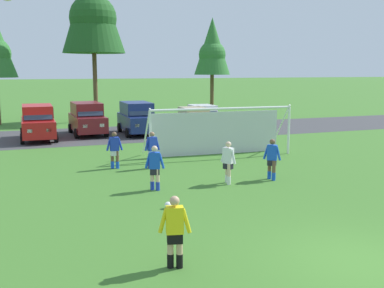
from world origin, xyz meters
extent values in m
plane|color=#3D7028|center=(0.00, 15.00, 0.00)|extent=(400.00, 400.00, 0.00)
cube|color=#3D3D3F|center=(0.00, 22.62, 0.00)|extent=(52.00, 8.40, 0.01)
sphere|color=white|center=(-2.87, 5.36, 0.11)|extent=(0.22, 0.22, 0.22)
sphere|color=black|center=(-2.87, 5.36, 0.12)|extent=(0.08, 0.08, 0.08)
sphere|color=red|center=(-2.81, 5.36, 0.11)|extent=(0.07, 0.07, 0.07)
cylinder|color=white|center=(5.84, 12.28, 1.22)|extent=(0.12, 0.12, 2.44)
cylinder|color=white|center=(-1.47, 12.66, 1.22)|extent=(0.12, 0.12, 2.44)
cylinder|color=white|center=(2.19, 12.47, 2.44)|extent=(7.32, 0.50, 0.12)
cylinder|color=white|center=(5.89, 13.18, 1.34)|extent=(0.18, 1.95, 2.46)
cylinder|color=white|center=(-1.42, 13.56, 1.34)|extent=(0.18, 1.95, 2.46)
cube|color=silver|center=(2.24, 13.47, 1.10)|extent=(6.95, 0.40, 2.20)
cylinder|color=tan|center=(-4.10, 1.20, 0.40)|extent=(0.14, 0.14, 0.80)
cylinder|color=tan|center=(-3.91, 1.13, 0.40)|extent=(0.14, 0.14, 0.80)
cylinder|color=black|center=(-4.10, 1.20, 0.16)|extent=(0.15, 0.15, 0.32)
cylinder|color=black|center=(-3.91, 1.13, 0.16)|extent=(0.15, 0.15, 0.32)
cube|color=black|center=(-4.01, 1.16, 0.72)|extent=(0.38, 0.29, 0.28)
cube|color=yellow|center=(-4.01, 1.16, 1.10)|extent=(0.42, 0.32, 0.60)
sphere|color=tan|center=(-4.01, 1.16, 1.53)|extent=(0.22, 0.22, 0.22)
cylinder|color=yellow|center=(-4.24, 1.26, 1.08)|extent=(0.24, 0.14, 0.55)
cylinder|color=yellow|center=(-3.77, 1.07, 1.08)|extent=(0.24, 0.14, 0.55)
cylinder|color=brown|center=(2.15, 7.44, 0.40)|extent=(0.14, 0.14, 0.80)
cylinder|color=brown|center=(2.12, 7.72, 0.40)|extent=(0.14, 0.14, 0.80)
cylinder|color=blue|center=(2.15, 7.44, 0.16)|extent=(0.15, 0.15, 0.32)
cylinder|color=blue|center=(2.12, 7.72, 0.16)|extent=(0.15, 0.15, 0.32)
cube|color=black|center=(2.13, 7.58, 0.72)|extent=(0.40, 0.38, 0.28)
cube|color=blue|center=(2.13, 7.58, 1.10)|extent=(0.45, 0.42, 0.60)
sphere|color=brown|center=(2.13, 7.58, 1.53)|extent=(0.22, 0.22, 0.22)
cylinder|color=blue|center=(2.31, 7.39, 1.08)|extent=(0.24, 0.21, 0.55)
cylinder|color=blue|center=(1.96, 7.76, 1.08)|extent=(0.24, 0.21, 0.55)
cylinder|color=beige|center=(0.22, 7.47, 0.40)|extent=(0.14, 0.14, 0.80)
cylinder|color=beige|center=(0.27, 7.74, 0.40)|extent=(0.14, 0.14, 0.80)
cylinder|color=white|center=(0.22, 7.47, 0.16)|extent=(0.15, 0.15, 0.32)
cylinder|color=white|center=(0.27, 7.74, 0.16)|extent=(0.15, 0.15, 0.32)
cube|color=black|center=(0.24, 7.60, 0.72)|extent=(0.37, 0.40, 0.28)
cube|color=white|center=(0.24, 7.60, 1.10)|extent=(0.41, 0.45, 0.60)
sphere|color=beige|center=(0.24, 7.60, 1.53)|extent=(0.22, 0.22, 0.22)
cylinder|color=white|center=(0.35, 7.37, 1.08)|extent=(0.20, 0.24, 0.55)
cylinder|color=white|center=(0.14, 7.84, 1.08)|extent=(0.20, 0.24, 0.55)
cylinder|color=#936B4C|center=(-1.64, 11.21, 0.40)|extent=(0.14, 0.14, 0.80)
cylinder|color=#936B4C|center=(-1.87, 11.32, 0.40)|extent=(0.14, 0.14, 0.80)
cylinder|color=#232D99|center=(-1.64, 11.21, 0.16)|extent=(0.15, 0.15, 0.32)
cylinder|color=#232D99|center=(-1.87, 11.32, 0.16)|extent=(0.15, 0.15, 0.32)
cube|color=silver|center=(-1.76, 11.27, 0.72)|extent=(0.39, 0.30, 0.28)
cube|color=#1E38B7|center=(-1.76, 11.27, 1.10)|extent=(0.43, 0.33, 0.60)
sphere|color=#936B4C|center=(-1.76, 11.27, 1.53)|extent=(0.22, 0.22, 0.22)
cylinder|color=#1E38B7|center=(-1.50, 11.29, 1.08)|extent=(0.24, 0.15, 0.55)
cylinder|color=#1E38B7|center=(-2.01, 11.24, 1.08)|extent=(0.24, 0.15, 0.55)
cylinder|color=brown|center=(-3.22, 11.77, 0.40)|extent=(0.14, 0.14, 0.80)
cylinder|color=brown|center=(-3.43, 11.88, 0.40)|extent=(0.14, 0.14, 0.80)
cylinder|color=blue|center=(-3.22, 11.77, 0.16)|extent=(0.15, 0.15, 0.32)
cylinder|color=blue|center=(-3.43, 11.88, 0.16)|extent=(0.15, 0.15, 0.32)
cube|color=silver|center=(-3.32, 11.82, 0.72)|extent=(0.35, 0.23, 0.28)
cube|color=#1E38B7|center=(-3.32, 11.82, 1.10)|extent=(0.39, 0.25, 0.60)
sphere|color=brown|center=(-3.32, 11.82, 1.53)|extent=(0.22, 0.22, 0.22)
cylinder|color=#1E38B7|center=(-3.07, 11.79, 1.08)|extent=(0.23, 0.10, 0.55)
cylinder|color=#1E38B7|center=(-3.58, 11.85, 1.08)|extent=(0.23, 0.10, 0.55)
cylinder|color=beige|center=(-2.57, 7.57, 0.40)|extent=(0.14, 0.14, 0.80)
cylinder|color=beige|center=(-2.73, 7.72, 0.40)|extent=(0.14, 0.14, 0.80)
cylinder|color=#1E38B7|center=(-2.57, 7.57, 0.16)|extent=(0.15, 0.15, 0.32)
cylinder|color=#1E38B7|center=(-2.73, 7.72, 0.16)|extent=(0.15, 0.15, 0.32)
cube|color=black|center=(-2.65, 7.65, 0.72)|extent=(0.39, 0.31, 0.28)
cube|color=blue|center=(-2.65, 7.65, 1.10)|extent=(0.44, 0.34, 0.60)
sphere|color=beige|center=(-2.65, 7.65, 1.53)|extent=(0.22, 0.22, 0.22)
cylinder|color=blue|center=(-2.42, 7.53, 1.08)|extent=(0.25, 0.16, 0.55)
cylinder|color=blue|center=(-2.88, 7.76, 1.08)|extent=(0.25, 0.16, 0.55)
cube|color=red|center=(-6.24, 21.71, 0.82)|extent=(1.91, 4.60, 1.00)
cube|color=red|center=(-6.24, 21.91, 1.74)|extent=(1.75, 3.00, 0.84)
cube|color=#28384C|center=(-6.23, 20.49, 1.72)|extent=(1.62, 0.38, 0.71)
cube|color=#28384C|center=(-5.35, 21.91, 1.74)|extent=(0.04, 2.55, 0.59)
cube|color=white|center=(-5.71, 19.45, 0.87)|extent=(0.28, 0.08, 0.20)
cube|color=white|center=(-6.75, 19.45, 0.87)|extent=(0.28, 0.08, 0.20)
cube|color=#B21414|center=(-5.72, 23.97, 0.87)|extent=(0.28, 0.08, 0.20)
cube|color=#B21414|center=(-6.76, 23.97, 0.87)|extent=(0.28, 0.08, 0.20)
cylinder|color=black|center=(-5.28, 20.28, 0.32)|extent=(0.24, 0.64, 0.64)
cylinder|color=black|center=(-7.18, 20.28, 0.32)|extent=(0.24, 0.64, 0.64)
cylinder|color=black|center=(-5.29, 23.14, 0.32)|extent=(0.24, 0.64, 0.64)
cylinder|color=black|center=(-7.19, 23.13, 0.32)|extent=(0.24, 0.64, 0.64)
cube|color=maroon|center=(-3.05, 22.97, 0.82)|extent=(2.06, 4.66, 1.00)
cube|color=maroon|center=(-3.06, 23.17, 1.74)|extent=(1.85, 3.06, 0.84)
cube|color=#28384C|center=(-3.01, 21.75, 1.72)|extent=(1.63, 0.44, 0.71)
cube|color=#28384C|center=(-2.18, 23.20, 1.74)|extent=(0.13, 2.55, 0.59)
cube|color=white|center=(-2.45, 20.73, 0.87)|extent=(0.28, 0.09, 0.20)
cube|color=white|center=(-3.50, 20.69, 0.87)|extent=(0.28, 0.09, 0.20)
cube|color=#B21414|center=(-2.61, 25.25, 0.87)|extent=(0.28, 0.09, 0.20)
cube|color=#B21414|center=(-3.66, 25.21, 0.87)|extent=(0.28, 0.09, 0.20)
cylinder|color=black|center=(-2.05, 21.58, 0.32)|extent=(0.26, 0.65, 0.64)
cylinder|color=black|center=(-3.95, 21.51, 0.32)|extent=(0.26, 0.65, 0.64)
cylinder|color=black|center=(-2.16, 24.43, 0.32)|extent=(0.26, 0.65, 0.64)
cylinder|color=black|center=(-4.05, 24.36, 0.32)|extent=(0.26, 0.65, 0.64)
cube|color=navy|center=(0.15, 22.10, 0.82)|extent=(1.96, 4.62, 1.00)
cube|color=navy|center=(0.16, 22.30, 1.74)|extent=(1.79, 3.02, 0.84)
cube|color=#28384C|center=(0.14, 20.88, 1.72)|extent=(1.62, 0.40, 0.71)
cube|color=#28384C|center=(1.04, 22.29, 1.74)|extent=(0.07, 2.55, 0.59)
cube|color=white|center=(0.65, 19.84, 0.87)|extent=(0.28, 0.08, 0.20)
cube|color=white|center=(-0.40, 19.85, 0.87)|extent=(0.28, 0.08, 0.20)
cube|color=#B21414|center=(0.71, 24.36, 0.87)|extent=(0.28, 0.08, 0.20)
cube|color=#B21414|center=(-0.34, 24.37, 0.87)|extent=(0.28, 0.08, 0.20)
cylinder|color=black|center=(1.09, 20.66, 0.32)|extent=(0.25, 0.64, 0.64)
cylinder|color=black|center=(-0.81, 20.69, 0.32)|extent=(0.25, 0.64, 0.64)
cylinder|color=black|center=(1.12, 23.52, 0.32)|extent=(0.25, 0.64, 0.64)
cylinder|color=black|center=(-0.78, 23.54, 0.32)|extent=(0.25, 0.64, 0.64)
cube|color=tan|center=(4.17, 21.81, 0.70)|extent=(1.83, 4.21, 0.76)
cube|color=tan|center=(4.17, 21.96, 1.40)|extent=(1.67, 2.11, 0.64)
cube|color=#28384C|center=(4.16, 20.99, 1.38)|extent=(1.53, 0.33, 0.55)
cube|color=#28384C|center=(5.00, 21.95, 1.40)|extent=(0.05, 1.79, 0.45)
cube|color=white|center=(4.64, 19.75, 0.75)|extent=(0.28, 0.08, 0.20)
cube|color=white|center=(3.65, 19.75, 0.75)|extent=(0.28, 0.08, 0.20)
cube|color=#B21414|center=(4.68, 23.87, 0.75)|extent=(0.28, 0.08, 0.20)
cube|color=#B21414|center=(3.69, 23.87, 0.75)|extent=(0.28, 0.08, 0.20)
cylinder|color=black|center=(5.06, 20.50, 0.32)|extent=(0.25, 0.64, 0.64)
cylinder|color=black|center=(3.26, 20.51, 0.32)|extent=(0.25, 0.64, 0.64)
cylinder|color=black|center=(5.08, 23.10, 0.32)|extent=(0.25, 0.64, 0.64)
cylinder|color=black|center=(3.28, 23.12, 0.32)|extent=(0.25, 0.64, 0.64)
cube|color=silver|center=(5.54, 23.59, 0.70)|extent=(1.85, 4.22, 0.76)
cube|color=silver|center=(5.54, 23.74, 1.40)|extent=(1.68, 2.12, 0.64)
cube|color=#28384C|center=(5.53, 22.77, 1.38)|extent=(1.53, 0.33, 0.55)
cube|color=#28384C|center=(6.38, 23.73, 1.40)|extent=(0.06, 1.79, 0.45)
cube|color=white|center=(6.01, 21.53, 0.75)|extent=(0.28, 0.08, 0.20)
cube|color=white|center=(5.02, 21.54, 0.75)|extent=(0.28, 0.08, 0.20)
cube|color=#B21414|center=(6.06, 25.65, 0.75)|extent=(0.28, 0.08, 0.20)
cube|color=#B21414|center=(5.07, 25.66, 0.75)|extent=(0.28, 0.08, 0.20)
cylinder|color=black|center=(6.42, 22.28, 0.32)|extent=(0.25, 0.64, 0.64)
cylinder|color=black|center=(4.62, 22.30, 0.32)|extent=(0.25, 0.64, 0.64)
cylinder|color=black|center=(6.45, 24.89, 0.32)|extent=(0.25, 0.64, 0.64)
cylinder|color=black|center=(4.65, 24.91, 0.32)|extent=(0.25, 0.64, 0.64)
cylinder|color=brown|center=(-1.31, 30.81, 2.85)|extent=(0.36, 0.36, 5.69)
cone|color=#1E511E|center=(-1.31, 30.81, 9.68)|extent=(5.12, 5.12, 7.97)
sphere|color=#1E511E|center=(-1.31, 30.81, 8.48)|extent=(3.84, 3.84, 3.84)
cylinder|color=brown|center=(10.31, 33.27, 1.93)|extent=(0.36, 0.36, 3.86)
cone|color=#2D702D|center=(10.31, 33.27, 6.56)|extent=(3.47, 3.47, 5.40)
sphere|color=#2D702D|center=(10.31, 33.27, 5.75)|extent=(2.60, 2.60, 2.60)
camera|label=1|loc=(-6.93, -7.85, 4.33)|focal=42.44mm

